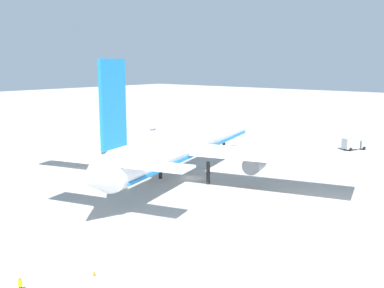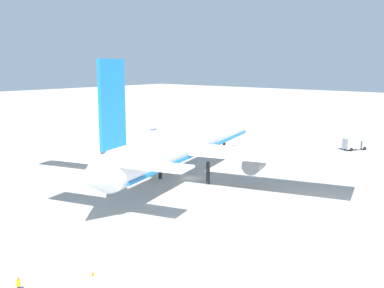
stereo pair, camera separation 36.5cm
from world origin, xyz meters
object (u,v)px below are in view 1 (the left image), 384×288
at_px(airliner, 187,143).
at_px(traffic_cone_3, 94,273).
at_px(baggage_cart_1, 113,133).
at_px(baggage_cart_2, 153,128).
at_px(traffic_cone_2, 212,140).
at_px(service_truck_0, 354,144).
at_px(ground_worker_2, 20,286).

height_order(airliner, traffic_cone_3, airliner).
distance_m(airliner, baggage_cart_1, 61.33).
bearing_deg(airliner, baggage_cart_2, 50.62).
bearing_deg(traffic_cone_2, airliner, -148.67).
distance_m(baggage_cart_1, baggage_cart_2, 16.58).
bearing_deg(service_truck_0, traffic_cone_3, -176.58).
bearing_deg(ground_worker_2, airliner, 20.54).
distance_m(ground_worker_2, traffic_cone_3, 7.65).
bearing_deg(baggage_cart_1, airliner, -116.34).
xyz_separation_m(airliner, traffic_cone_3, (-37.62, -19.18, -7.04)).
height_order(baggage_cart_1, ground_worker_2, ground_worker_2).
distance_m(service_truck_0, ground_worker_2, 97.02).
xyz_separation_m(airliner, baggage_cart_2, (43.57, 53.09, -6.60)).
distance_m(ground_worker_2, traffic_cone_2, 92.65).
distance_m(airliner, service_truck_0, 54.20).
bearing_deg(ground_worker_2, baggage_cart_2, 38.32).
bearing_deg(baggage_cart_1, service_truck_0, -69.91).
height_order(baggage_cart_2, traffic_cone_3, baggage_cart_2).
bearing_deg(traffic_cone_3, service_truck_0, 3.42).
relative_size(baggage_cart_1, ground_worker_2, 1.56).
distance_m(service_truck_0, traffic_cone_2, 39.70).
bearing_deg(service_truck_0, traffic_cone_2, 109.96).
relative_size(airliner, traffic_cone_2, 122.96).
relative_size(airliner, traffic_cone_3, 122.96).
height_order(ground_worker_2, traffic_cone_2, ground_worker_2).
distance_m(baggage_cart_2, traffic_cone_2, 30.04).
xyz_separation_m(baggage_cart_1, ground_worker_2, (-71.93, -71.46, 0.15)).
bearing_deg(baggage_cart_2, traffic_cone_3, -138.33).
relative_size(airliner, service_truck_0, 9.56).
relative_size(ground_worker_2, traffic_cone_2, 3.26).
bearing_deg(baggage_cart_1, ground_worker_2, -135.19).
xyz_separation_m(airliner, ground_worker_2, (-44.87, -16.82, -6.40)).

